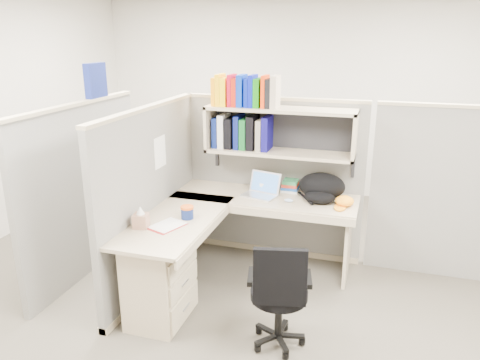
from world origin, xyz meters
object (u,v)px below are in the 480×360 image
(desk, at_px, (191,257))
(snack_canister, at_px, (187,212))
(backpack, at_px, (321,188))
(task_chair, at_px, (279,311))
(laptop, at_px, (260,185))

(desk, bearing_deg, snack_canister, 121.55)
(desk, xyz_separation_m, snack_canister, (-0.08, 0.13, 0.35))
(desk, xyz_separation_m, backpack, (0.93, 0.89, 0.42))
(desk, relative_size, backpack, 4.07)
(backpack, bearing_deg, task_chair, -107.89)
(backpack, xyz_separation_m, task_chair, (-0.10, -1.24, -0.55))
(backpack, distance_m, task_chair, 1.36)
(backpack, distance_m, snack_canister, 1.26)
(snack_canister, bearing_deg, laptop, 58.30)
(laptop, bearing_deg, snack_canister, -107.08)
(desk, distance_m, task_chair, 0.91)
(desk, height_order, laptop, laptop)
(desk, relative_size, snack_canister, 15.76)
(desk, xyz_separation_m, task_chair, (0.82, -0.35, -0.13))
(task_chair, bearing_deg, snack_canister, 152.17)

